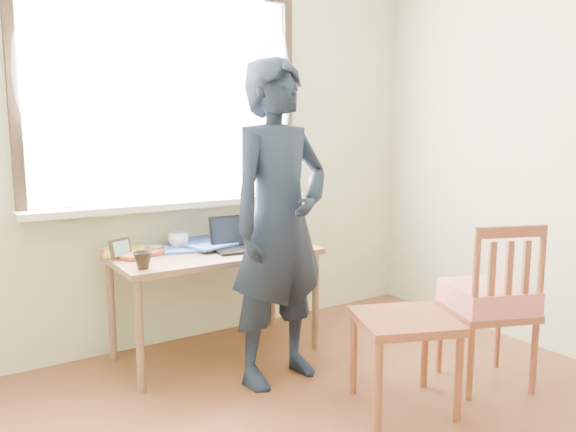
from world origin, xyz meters
TOP-DOWN VIEW (x-y plane):
  - room_shell at (-0.02, 0.20)m, footprint 3.52×4.02m
  - desk at (-0.06, 1.63)m, footprint 1.23×0.62m
  - laptop at (0.07, 1.59)m, footprint 0.32×0.27m
  - mug_white at (-0.21, 1.84)m, footprint 0.14×0.14m
  - mug_dark at (-0.57, 1.44)m, footprint 0.13×0.13m
  - mouse at (0.34, 1.53)m, footprint 0.10×0.07m
  - desk_clutter at (-0.28, 1.79)m, footprint 0.86×0.51m
  - book_a at (-0.52, 1.86)m, footprint 0.28×0.30m
  - book_b at (0.33, 1.87)m, footprint 0.30×0.31m
  - picture_frame at (-0.61, 1.73)m, footprint 0.13×0.07m
  - work_chair at (0.43, 0.49)m, footprint 0.60×0.59m
  - side_chair at (1.00, 0.43)m, footprint 0.54×0.53m
  - person at (0.09, 1.13)m, footprint 0.71×0.52m

SIDE VIEW (x-z plane):
  - work_chair at x=0.43m, z-range 0.16..0.64m
  - side_chair at x=1.00m, z-range 0.02..0.94m
  - desk at x=-0.06m, z-range 0.26..0.92m
  - book_b at x=0.33m, z-range 0.66..0.68m
  - book_a at x=-0.52m, z-range 0.66..0.68m
  - desk_clutter at x=-0.28m, z-range 0.66..0.70m
  - mouse at x=0.34m, z-range 0.66..0.70m
  - mug_dark at x=-0.57m, z-range 0.66..0.75m
  - mug_white at x=-0.21m, z-range 0.66..0.76m
  - laptop at x=0.07m, z-range 0.61..0.81m
  - picture_frame at x=-0.61m, z-range 0.66..0.77m
  - person at x=0.09m, z-range 0.00..1.78m
  - room_shell at x=-0.02m, z-range 0.33..2.94m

